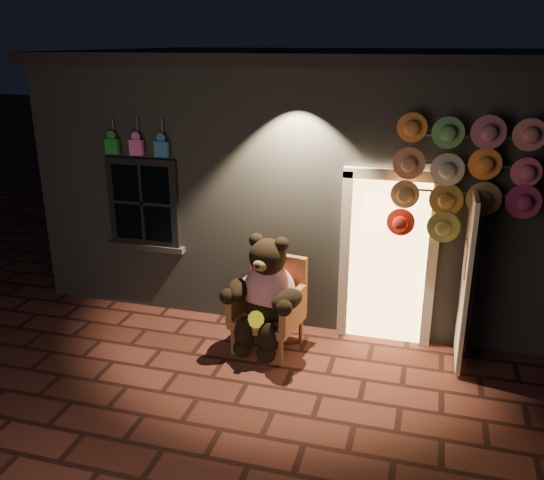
% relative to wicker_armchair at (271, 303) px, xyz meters
% --- Properties ---
extents(ground, '(60.00, 60.00, 0.00)m').
position_rel_wicker_armchair_xyz_m(ground, '(-0.02, -0.89, -0.57)').
color(ground, brown).
rests_on(ground, ground).
extents(shop_building, '(7.30, 5.95, 3.51)m').
position_rel_wicker_armchair_xyz_m(shop_building, '(-0.02, 3.09, 1.17)').
color(shop_building, slate).
rests_on(shop_building, ground).
extents(wicker_armchair, '(0.88, 0.82, 1.14)m').
position_rel_wicker_armchair_xyz_m(wicker_armchair, '(0.00, 0.00, 0.00)').
color(wicker_armchair, '#905A38').
rests_on(wicker_armchair, ground).
extents(teddy_bear, '(1.02, 0.87, 1.42)m').
position_rel_wicker_armchair_xyz_m(teddy_bear, '(-0.02, -0.14, 0.18)').
color(teddy_bear, '#C0143B').
rests_on(teddy_bear, ground).
extents(hat_rack, '(1.61, 0.22, 2.85)m').
position_rel_wicker_armchair_xyz_m(hat_rack, '(2.05, 0.38, 1.61)').
color(hat_rack, '#59595E').
rests_on(hat_rack, ground).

